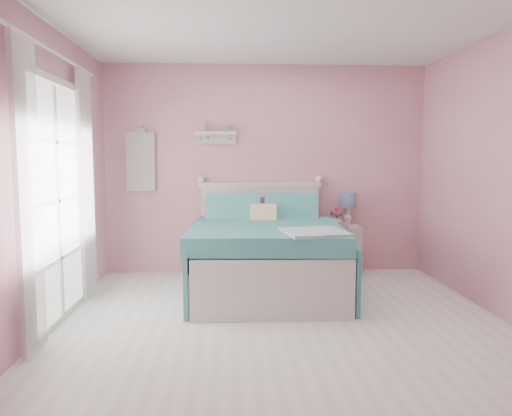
{
  "coord_description": "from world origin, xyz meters",
  "views": [
    {
      "loc": [
        -0.45,
        -4.04,
        1.48
      ],
      "look_at": [
        -0.18,
        1.2,
        0.92
      ],
      "focal_mm": 35.0,
      "sensor_mm": 36.0,
      "label": 1
    }
  ],
  "objects": [
    {
      "name": "nightstand",
      "position": [
        0.94,
        2.02,
        0.31
      ],
      "size": [
        0.42,
        0.42,
        0.61
      ],
      "color": "beige",
      "rests_on": "floor"
    },
    {
      "name": "wall_shelf",
      "position": [
        -0.63,
        2.19,
        1.73
      ],
      "size": [
        0.5,
        0.15,
        0.25
      ],
      "color": "silver",
      "rests_on": "room_shell"
    },
    {
      "name": "teacup",
      "position": [
        0.93,
        1.86,
        0.64
      ],
      "size": [
        0.11,
        0.11,
        0.07
      ],
      "primitive_type": "imported",
      "rotation": [
        0.0,
        0.0,
        -0.34
      ],
      "color": "pink",
      "rests_on": "nightstand"
    },
    {
      "name": "french_door",
      "position": [
        -1.97,
        0.4,
        1.07
      ],
      "size": [
        0.04,
        1.32,
        2.16
      ],
      "color": "silver",
      "rests_on": "floor"
    },
    {
      "name": "bed",
      "position": [
        -0.07,
        1.26,
        0.4
      ],
      "size": [
        1.64,
        2.01,
        1.14
      ],
      "rotation": [
        0.0,
        0.0,
        -0.05
      ],
      "color": "silver",
      "rests_on": "floor"
    },
    {
      "name": "vase",
      "position": [
        0.86,
        2.01,
        0.68
      ],
      "size": [
        0.14,
        0.14,
        0.15
      ],
      "primitive_type": "imported",
      "rotation": [
        0.0,
        0.0,
        -0.02
      ],
      "color": "silver",
      "rests_on": "nightstand"
    },
    {
      "name": "table_lamp",
      "position": [
        1.02,
        2.09,
        0.89
      ],
      "size": [
        0.2,
        0.2,
        0.41
      ],
      "color": "white",
      "rests_on": "nightstand"
    },
    {
      "name": "hanging_dress",
      "position": [
        -1.55,
        2.18,
        1.4
      ],
      "size": [
        0.34,
        0.03,
        0.72
      ],
      "primitive_type": "cube",
      "color": "white",
      "rests_on": "room_shell"
    },
    {
      "name": "room_shell",
      "position": [
        0.0,
        0.0,
        1.58
      ],
      "size": [
        4.5,
        4.5,
        4.5
      ],
      "color": "#C67D8E",
      "rests_on": "floor"
    },
    {
      "name": "curtain_far",
      "position": [
        -1.92,
        1.14,
        1.18
      ],
      "size": [
        0.04,
        0.4,
        2.32
      ],
      "primitive_type": "cube",
      "color": "white",
      "rests_on": "floor"
    },
    {
      "name": "roses",
      "position": [
        0.86,
        2.01,
        0.79
      ],
      "size": [
        0.14,
        0.11,
        0.12
      ],
      "color": "#D1477B",
      "rests_on": "vase"
    },
    {
      "name": "curtain_near",
      "position": [
        -1.92,
        -0.34,
        1.18
      ],
      "size": [
        0.04,
        0.4,
        2.32
      ],
      "primitive_type": "cube",
      "color": "white",
      "rests_on": "floor"
    },
    {
      "name": "floor",
      "position": [
        0.0,
        0.0,
        0.0
      ],
      "size": [
        4.5,
        4.5,
        0.0
      ],
      "primitive_type": "plane",
      "color": "silver",
      "rests_on": "ground"
    }
  ]
}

